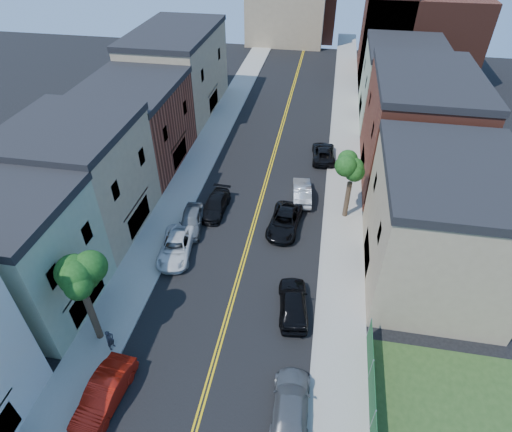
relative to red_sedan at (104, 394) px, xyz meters
The scene contains 26 objects.
sidewalk_left 30.14m from the red_sedan, 94.57° to the left, with size 3.20×100.00×0.15m, color gray.
sidewalk_right 32.90m from the red_sedan, 65.96° to the left, with size 3.20×100.00×0.15m, color gray.
curb_left 30.05m from the red_sedan, 91.24° to the left, with size 0.30×100.00×0.15m, color gray.
curb_right 32.22m from the red_sedan, 68.80° to the left, with size 0.30×100.00×0.15m, color gray.
bldg_left_palegrn 10.98m from the red_sedan, 144.62° to the left, with size 9.00×8.00×8.50m, color gray.
bldg_left_tan_near 17.66m from the red_sedan, 119.48° to the left, with size 9.00×10.00×9.00m, color #998466.
bldg_left_brick 27.57m from the red_sedan, 108.08° to the left, with size 9.00×12.00×8.00m, color brown.
bldg_left_tan_far 41.12m from the red_sedan, 101.99° to the left, with size 9.00×16.00×9.50m, color #998466.
bldg_right_tan 24.31m from the red_sedan, 35.75° to the left, with size 9.00×12.00×9.00m, color #998466.
bldg_right_brick 34.41m from the red_sedan, 55.18° to the left, with size 9.00×14.00×10.00m, color brown.
bldg_right_palegrn 46.47m from the red_sedan, 65.11° to the left, with size 9.00×12.00×8.50m, color gray.
church 61.47m from the red_sedan, 69.07° to the left, with size 16.20×14.20×22.60m.
backdrop_left 72.24m from the red_sedan, 88.81° to the left, with size 14.00×8.00×12.00m, color #998466.
backdrop_center 76.35m from the red_sedan, 85.86° to the left, with size 10.00×8.00×10.00m, color brown.
tree_left_mid 7.44m from the red_sedan, 120.44° to the left, with size 5.20×5.20×9.29m.
tree_right_far 24.62m from the red_sedan, 56.20° to the left, with size 4.40×4.40×8.03m.
red_sedan is the anchor object (origin of this frame).
white_pickup 12.64m from the red_sedan, 90.00° to the left, with size 2.45×5.31×1.47m, color silver.
grey_car_left 16.04m from the red_sedan, 89.13° to the left, with size 1.88×4.67×1.59m, color slate.
black_car_left 18.83m from the red_sedan, 84.82° to the left, with size 1.97×4.85×1.41m, color black.
grey_car_right 10.64m from the red_sedan, ahead, with size 2.10×5.17×1.50m, color #54575B.
black_car_right 13.07m from the red_sedan, 40.57° to the left, with size 1.99×4.95×1.69m, color black.
silver_car_right 24.00m from the red_sedan, 67.21° to the left, with size 1.66×4.75×1.56m, color #A5A7AC.
dark_car_right_far 31.96m from the red_sedan, 69.97° to the left, with size 2.36×5.12×1.42m, color black.
black_suv_lane 19.25m from the red_sedan, 64.74° to the left, with size 2.50×5.42×1.50m, color black.
pedestrian_left 3.57m from the red_sedan, 109.66° to the left, with size 0.59×0.39×1.62m, color #26272E.
Camera 1 is at (5.21, -0.63, 23.55)m, focal length 29.26 mm.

